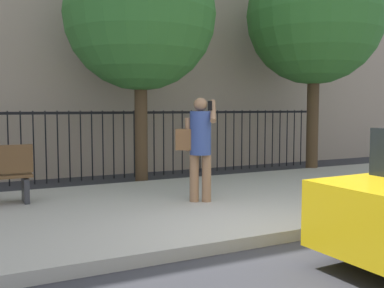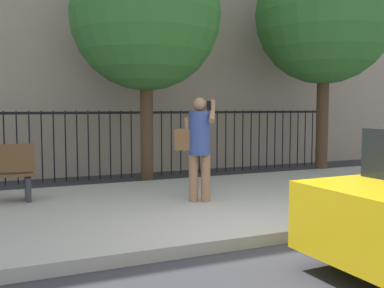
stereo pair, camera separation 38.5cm
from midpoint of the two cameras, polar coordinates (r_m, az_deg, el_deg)
name	(u,v)px [view 1 (the left image)]	position (r m, az deg, el deg)	size (l,w,h in m)	color
ground_plane	(269,246)	(5.64, 7.73, -12.68)	(60.00, 60.00, 0.00)	#333338
sidewalk	(188,205)	(7.48, -1.95, -7.71)	(28.00, 4.40, 0.15)	#B2ADA3
iron_fence	(119,135)	(10.79, -10.25, 1.10)	(12.03, 0.04, 1.60)	black
pedestrian_on_phone	(199,142)	(7.24, -0.66, 0.31)	(0.72, 0.59, 1.68)	#936B4C
street_tree_mid	(315,17)	(11.97, 14.34, 15.33)	(3.38, 3.38, 5.63)	#4C3823
street_tree_far	(140,15)	(9.95, -7.72, 15.85)	(3.20, 3.20, 5.23)	#4C3823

